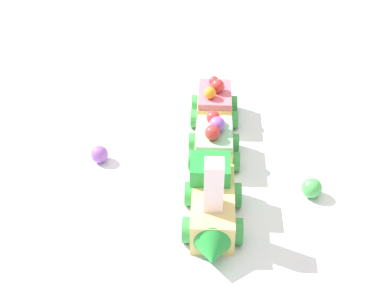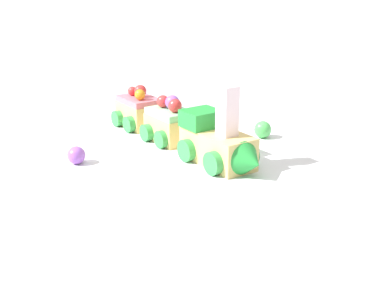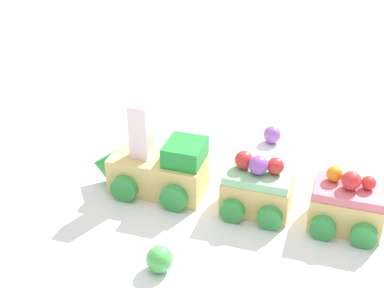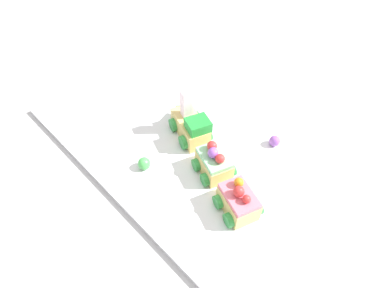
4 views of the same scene
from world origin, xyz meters
The scene contains 7 objects.
ground_plane centered at (0.00, 0.00, 0.00)m, with size 10.00×10.00×0.00m, color #B2B2B7.
display_board centered at (0.00, 0.00, 0.01)m, with size 0.83×0.42×0.01m, color white.
cake_train_locomotive centered at (0.09, -0.01, 0.04)m, with size 0.14×0.10×0.11m.
cake_car_mint centered at (-0.02, 0.03, 0.04)m, with size 0.08×0.09×0.07m.
cake_car_strawberry centered at (-0.11, 0.07, 0.04)m, with size 0.08×0.09×0.07m.
gumball_green centered at (0.08, 0.12, 0.02)m, with size 0.03×0.03×0.03m, color #4CBC56.
gumball_purple centered at (-0.07, -0.11, 0.02)m, with size 0.02×0.02×0.02m, color #9956C6.
Camera 3 is at (0.07, 0.50, 0.36)m, focal length 50.00 mm.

